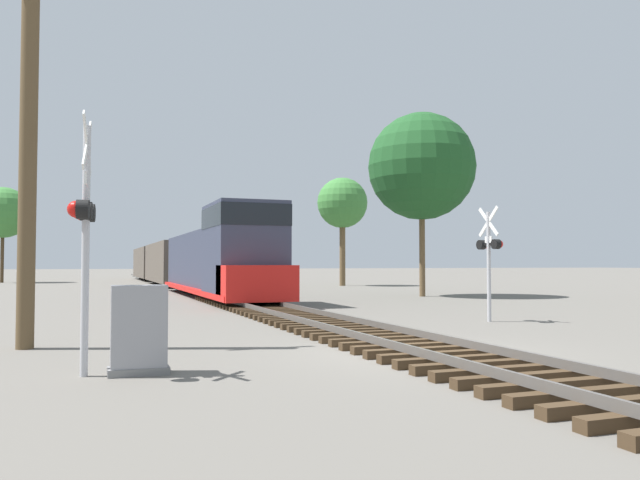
{
  "coord_description": "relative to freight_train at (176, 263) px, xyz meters",
  "views": [
    {
      "loc": [
        -6.09,
        -10.9,
        1.77
      ],
      "look_at": [
        0.56,
        7.14,
        2.5
      ],
      "focal_mm": 35.0,
      "sensor_mm": 36.0,
      "label": 1
    }
  ],
  "objects": [
    {
      "name": "crossing_signal_far",
      "position": [
        5.36,
        -32.36,
        0.31
      ],
      "size": [
        0.36,
        1.01,
        3.52
      ],
      "rotation": [
        0.0,
        0.0,
        1.62
      ],
      "color": "#B7B7BC",
      "rests_on": "ground"
    },
    {
      "name": "ground_plane",
      "position": [
        0.0,
        -37.54,
        -1.84
      ],
      "size": [
        400.0,
        400.0,
        0.0
      ],
      "primitive_type": "plane",
      "color": "#666059"
    },
    {
      "name": "tree_mid_background",
      "position": [
        12.77,
        -2.45,
        4.72
      ],
      "size": [
        4.03,
        4.03,
        8.64
      ],
      "color": "brown",
      "rests_on": "ground"
    },
    {
      "name": "crossing_signal_near",
      "position": [
        -6.2,
        -37.92,
        0.61
      ],
      "size": [
        0.42,
        1.01,
        4.13
      ],
      "rotation": [
        0.0,
        0.0,
        -1.69
      ],
      "color": "#B7B7BC",
      "rests_on": "ground"
    },
    {
      "name": "relay_cabinet",
      "position": [
        -5.35,
        -38.02,
        -1.14
      ],
      "size": [
        0.95,
        0.5,
        1.42
      ],
      "color": "slate",
      "rests_on": "ground"
    },
    {
      "name": "tree_deep_background",
      "position": [
        -13.76,
        15.71,
        4.64
      ],
      "size": [
        4.72,
        4.72,
        8.86
      ],
      "color": "#473521",
      "rests_on": "ground"
    },
    {
      "name": "freight_train",
      "position": [
        0.0,
        0.0,
        0.0
      ],
      "size": [
        2.9,
        53.98,
        4.3
      ],
      "color": "#33384C",
      "rests_on": "ground"
    },
    {
      "name": "tree_far_right",
      "position": [
        10.7,
        -18.83,
        5.19
      ],
      "size": [
        5.81,
        5.81,
        9.94
      ],
      "color": "brown",
      "rests_on": "ground"
    },
    {
      "name": "rail_track_bed",
      "position": [
        0.0,
        -37.54,
        -1.7
      ],
      "size": [
        2.6,
        160.0,
        0.31
      ],
      "color": "#42301E",
      "rests_on": "ground"
    },
    {
      "name": "utility_pole",
      "position": [
        -7.35,
        -34.13,
        2.68
      ],
      "size": [
        1.8,
        0.36,
        8.86
      ],
      "color": "brown",
      "rests_on": "ground"
    }
  ]
}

